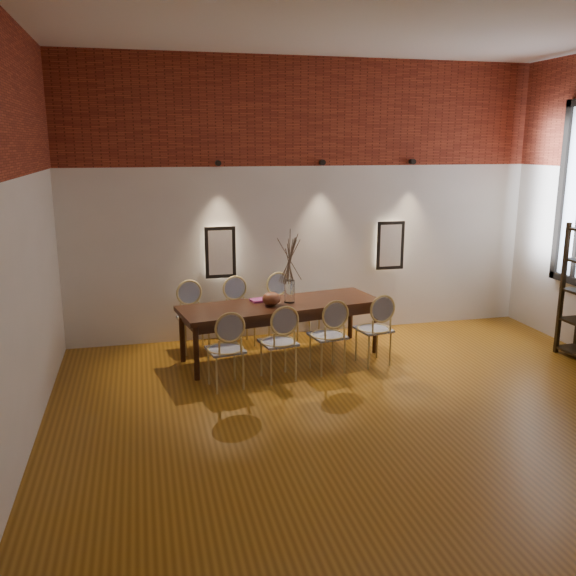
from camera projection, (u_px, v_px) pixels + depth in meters
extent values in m
cube|color=#955E16|center=(399.00, 435.00, 6.05)|extent=(7.00, 7.00, 0.02)
cube|color=silver|center=(306.00, 200.00, 8.94)|extent=(7.00, 0.10, 4.00)
cube|color=maroon|center=(308.00, 112.00, 8.58)|extent=(7.00, 0.02, 1.50)
cube|color=#FFEAC6|center=(220.00, 252.00, 8.71)|extent=(0.36, 0.06, 0.66)
cube|color=#FFEAC6|center=(390.00, 245.00, 9.31)|extent=(0.36, 0.06, 0.66)
cylinder|color=black|center=(218.00, 163.00, 8.39)|extent=(0.08, 0.10, 0.08)
cylinder|color=black|center=(322.00, 162.00, 8.74)|extent=(0.08, 0.10, 0.08)
cylinder|color=black|center=(412.00, 162.00, 9.06)|extent=(0.08, 0.10, 0.08)
cube|color=#34190E|center=(281.00, 330.00, 8.16)|extent=(2.79, 1.31, 0.75)
cylinder|color=silver|center=(289.00, 291.00, 8.09)|extent=(0.14, 0.14, 0.30)
ellipsoid|color=brown|center=(271.00, 299.00, 7.95)|extent=(0.24, 0.24, 0.18)
cube|color=#822A6E|center=(261.00, 300.00, 8.17)|extent=(0.29, 0.22, 0.03)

